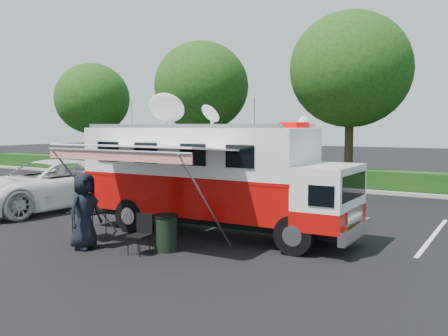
# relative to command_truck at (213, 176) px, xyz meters

# --- Properties ---
(ground_plane) EXTENTS (120.00, 120.00, 0.00)m
(ground_plane) POSITION_rel_command_truck_xyz_m (0.07, 0.00, -1.69)
(ground_plane) COLOR black
(ground_plane) RESTS_ON ground
(back_border) EXTENTS (60.00, 6.14, 8.87)m
(back_border) POSITION_rel_command_truck_xyz_m (1.22, 12.90, 3.31)
(back_border) COLOR #9E998E
(back_border) RESTS_ON ground_plane
(stall_lines) EXTENTS (24.12, 5.50, 0.01)m
(stall_lines) POSITION_rel_command_truck_xyz_m (-0.43, 3.00, -1.69)
(stall_lines) COLOR silver
(stall_lines) RESTS_ON ground_plane
(command_truck) EXTENTS (8.24, 2.27, 3.96)m
(command_truck) POSITION_rel_command_truck_xyz_m (0.00, 0.00, 0.00)
(command_truck) COLOR black
(command_truck) RESTS_ON ground_plane
(awning) EXTENTS (4.49, 2.34, 2.72)m
(awning) POSITION_rel_command_truck_xyz_m (-0.74, -2.36, 0.85)
(awning) COLOR white
(awning) RESTS_ON ground_plane
(white_suv) EXTENTS (4.03, 7.05, 1.85)m
(white_suv) POSITION_rel_command_truck_xyz_m (-7.62, 0.42, -1.69)
(white_suv) COLOR white
(white_suv) RESTS_ON ground_plane
(person) EXTENTS (0.64, 0.96, 1.95)m
(person) POSITION_rel_command_truck_xyz_m (-1.91, -3.15, -1.69)
(person) COLOR black
(person) RESTS_ON ground_plane
(folding_table) EXTENTS (1.09, 0.89, 0.81)m
(folding_table) POSITION_rel_command_truck_xyz_m (-2.58, -2.35, -0.93)
(folding_table) COLOR black
(folding_table) RESTS_ON ground_plane
(folding_chair) EXTENTS (0.51, 0.53, 0.98)m
(folding_chair) POSITION_rel_command_truck_xyz_m (-0.35, -2.77, -1.11)
(folding_chair) COLOR black
(folding_chair) RESTS_ON ground_plane
(trash_bin) EXTENTS (0.62, 0.62, 0.93)m
(trash_bin) POSITION_rel_command_truck_xyz_m (0.02, -2.28, -1.23)
(trash_bin) COLOR black
(trash_bin) RESTS_ON ground_plane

